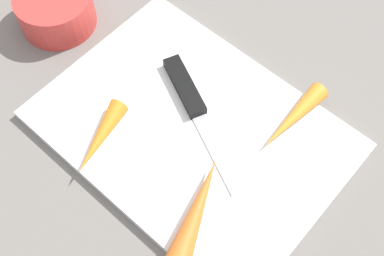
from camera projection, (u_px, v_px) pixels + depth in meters
ground_plane at (192, 133)px, 0.61m from camera, size 1.40×1.40×0.00m
cutting_board at (192, 130)px, 0.61m from camera, size 0.36×0.26×0.01m
knife at (189, 95)px, 0.62m from camera, size 0.19×0.10×0.01m
carrot_longest at (197, 209)px, 0.53m from camera, size 0.07×0.13×0.03m
carrot_medium at (293, 117)px, 0.59m from camera, size 0.03×0.11×0.02m
carrot_shortest at (100, 137)px, 0.58m from camera, size 0.05×0.10×0.02m
small_bowl at (56, 9)px, 0.67m from camera, size 0.10×0.10×0.05m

